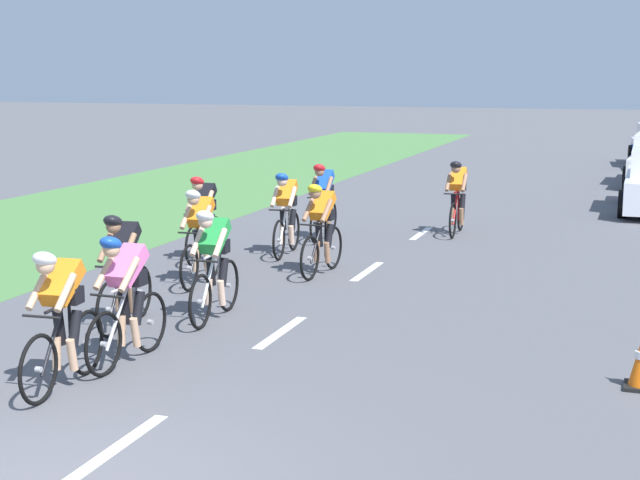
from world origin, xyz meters
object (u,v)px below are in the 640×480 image
(cyclist_fourth, at_px, (214,263))
(cyclist_seventh, at_px, (204,217))
(cyclist_fifth, at_px, (200,235))
(cyclist_eighth, at_px, (286,212))
(cyclist_third, at_px, (123,269))
(cyclist_lead, at_px, (61,317))
(cyclist_tenth, at_px, (457,196))
(cyclist_ninth, at_px, (323,200))
(cyclist_sixth, at_px, (321,227))
(cyclist_second, at_px, (126,297))

(cyclist_fourth, height_order, cyclist_seventh, same)
(cyclist_fifth, bearing_deg, cyclist_eighth, 81.48)
(cyclist_third, bearing_deg, cyclist_lead, -74.71)
(cyclist_eighth, relative_size, cyclist_tenth, 1.00)
(cyclist_lead, xyz_separation_m, cyclist_tenth, (2.06, 10.91, 0.00))
(cyclist_ninth, bearing_deg, cyclist_sixth, -71.90)
(cyclist_second, bearing_deg, cyclist_tenth, 79.25)
(cyclist_second, height_order, cyclist_third, same)
(cyclist_fifth, bearing_deg, cyclist_tenth, 63.83)
(cyclist_seventh, bearing_deg, cyclist_lead, -76.68)
(cyclist_lead, bearing_deg, cyclist_eighth, 93.19)
(cyclist_sixth, bearing_deg, cyclist_ninth, 108.10)
(cyclist_lead, height_order, cyclist_seventh, same)
(cyclist_third, xyz_separation_m, cyclist_sixth, (1.36, 3.94, 0.00))
(cyclist_fourth, distance_m, cyclist_seventh, 4.06)
(cyclist_sixth, height_order, cyclist_tenth, same)
(cyclist_ninth, bearing_deg, cyclist_seventh, -114.74)
(cyclist_third, bearing_deg, cyclist_fifth, 93.97)
(cyclist_fifth, bearing_deg, cyclist_second, -75.80)
(cyclist_second, bearing_deg, cyclist_fourth, 87.16)
(cyclist_lead, relative_size, cyclist_sixth, 1.00)
(cyclist_fourth, xyz_separation_m, cyclist_tenth, (1.78, 7.80, 0.00))
(cyclist_fourth, relative_size, cyclist_tenth, 1.00)
(cyclist_sixth, relative_size, cyclist_seventh, 1.00)
(cyclist_third, bearing_deg, cyclist_eighth, 87.64)
(cyclist_fifth, distance_m, cyclist_eighth, 2.72)
(cyclist_second, relative_size, cyclist_third, 1.00)
(cyclist_sixth, relative_size, cyclist_tenth, 1.00)
(cyclist_third, relative_size, cyclist_seventh, 1.00)
(cyclist_third, bearing_deg, cyclist_seventh, 102.23)
(cyclist_seventh, height_order, cyclist_ninth, same)
(cyclist_lead, height_order, cyclist_second, same)
(cyclist_lead, distance_m, cyclist_third, 2.46)
(cyclist_fourth, bearing_deg, cyclist_sixth, 82.47)
(cyclist_lead, distance_m, cyclist_second, 1.02)
(cyclist_second, relative_size, cyclist_fifth, 1.00)
(cyclist_seventh, bearing_deg, cyclist_eighth, 40.58)
(cyclist_eighth, xyz_separation_m, cyclist_ninth, (0.11, 1.77, 0.00))
(cyclist_fifth, distance_m, cyclist_sixth, 2.02)
(cyclist_second, xyz_separation_m, cyclist_fifth, (-1.02, 4.02, 0.00))
(cyclist_third, height_order, cyclist_fourth, same)
(cyclist_third, distance_m, cyclist_sixth, 4.17)
(cyclist_fifth, distance_m, cyclist_seventh, 1.86)
(cyclist_seventh, distance_m, cyclist_ninth, 3.04)
(cyclist_lead, xyz_separation_m, cyclist_second, (0.18, 1.00, 0.00))
(cyclist_lead, relative_size, cyclist_ninth, 1.00)
(cyclist_second, bearing_deg, cyclist_eighth, 95.22)
(cyclist_seventh, bearing_deg, cyclist_fifth, -65.96)
(cyclist_third, xyz_separation_m, cyclist_eighth, (0.22, 5.33, 0.00))
(cyclist_third, xyz_separation_m, cyclist_fifth, (-0.18, 2.64, 0.00))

